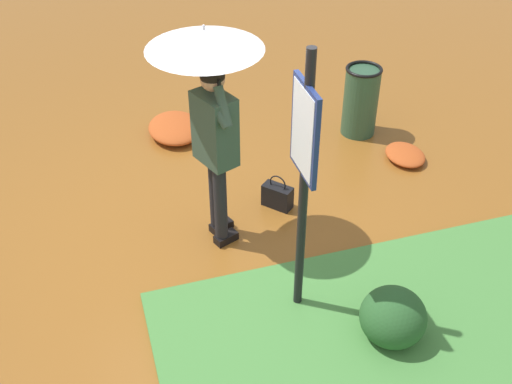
{
  "coord_description": "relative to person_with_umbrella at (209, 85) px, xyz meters",
  "views": [
    {
      "loc": [
        -4.44,
        0.84,
        3.91
      ],
      "look_at": [
        -0.54,
        -0.34,
        0.85
      ],
      "focal_mm": 43.99,
      "sensor_mm": 36.0,
      "label": 1
    }
  ],
  "objects": [
    {
      "name": "leaf_pile_near_person",
      "position": [
        0.59,
        -2.31,
        -1.49
      ],
      "size": [
        0.52,
        0.41,
        0.11
      ],
      "color": "#B74C1E",
      "rests_on": "ground_plane"
    },
    {
      "name": "person_with_umbrella",
      "position": [
        0.0,
        0.0,
        0.0
      ],
      "size": [
        0.96,
        0.96,
        2.04
      ],
      "color": "black",
      "rests_on": "ground_plane"
    },
    {
      "name": "ground_plane",
      "position": [
        -0.06,
        0.13,
        -1.55
      ],
      "size": [
        18.0,
        18.0,
        0.0
      ],
      "primitive_type": "plane",
      "color": "brown"
    },
    {
      "name": "info_sign_post",
      "position": [
        -1.12,
        -0.41,
        -0.11
      ],
      "size": [
        0.44,
        0.07,
        2.3
      ],
      "color": "black",
      "rests_on": "ground_plane"
    },
    {
      "name": "shrub_cluster",
      "position": [
        -1.63,
        -1.01,
        -1.33
      ],
      "size": [
        0.57,
        0.52,
        0.47
      ],
      "color": "#285628",
      "rests_on": "ground_plane"
    },
    {
      "name": "trash_bin",
      "position": [
        1.28,
        -2.04,
        -1.13
      ],
      "size": [
        0.42,
        0.42,
        0.83
      ],
      "color": "#2D5138",
      "rests_on": "ground_plane"
    },
    {
      "name": "leaf_pile_by_bench",
      "position": [
        1.86,
        0.04,
        -1.47
      ],
      "size": [
        0.77,
        0.62,
        0.17
      ],
      "color": "#B74C1E",
      "rests_on": "ground_plane"
    },
    {
      "name": "handbag",
      "position": [
        0.2,
        -0.68,
        -1.42
      ],
      "size": [
        0.32,
        0.3,
        0.37
      ],
      "color": "black",
      "rests_on": "ground_plane"
    }
  ]
}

